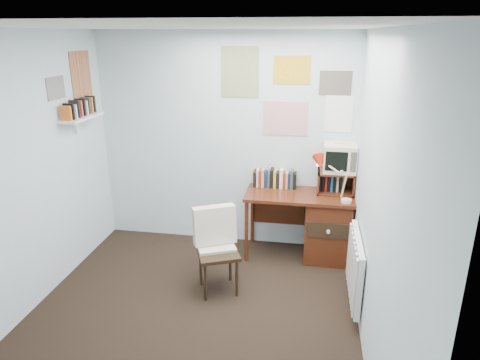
# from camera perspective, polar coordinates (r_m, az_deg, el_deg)

# --- Properties ---
(ground) EXTENTS (3.50, 3.50, 0.00)m
(ground) POSITION_cam_1_polar(r_m,az_deg,el_deg) (4.02, -7.09, -18.82)
(ground) COLOR black
(ground) RESTS_ON ground
(back_wall) EXTENTS (3.00, 0.02, 2.50)m
(back_wall) POSITION_cam_1_polar(r_m,az_deg,el_deg) (5.03, -2.04, 5.08)
(back_wall) COLOR silver
(back_wall) RESTS_ON ground
(left_wall) EXTENTS (0.02, 3.50, 2.50)m
(left_wall) POSITION_cam_1_polar(r_m,az_deg,el_deg) (4.10, -28.37, -0.48)
(left_wall) COLOR silver
(left_wall) RESTS_ON ground
(right_wall) EXTENTS (0.02, 3.50, 2.50)m
(right_wall) POSITION_cam_1_polar(r_m,az_deg,el_deg) (3.30, 17.83, -3.44)
(right_wall) COLOR silver
(right_wall) RESTS_ON ground
(ceiling) EXTENTS (3.00, 3.50, 0.02)m
(ceiling) POSITION_cam_1_polar(r_m,az_deg,el_deg) (3.19, -9.01, 19.54)
(ceiling) COLOR white
(ceiling) RESTS_ON back_wall
(desk) EXTENTS (1.20, 0.55, 0.76)m
(desk) POSITION_cam_1_polar(r_m,az_deg,el_deg) (4.96, 10.90, -5.84)
(desk) COLOR #4F2112
(desk) RESTS_ON ground
(desk_chair) EXTENTS (0.55, 0.54, 0.82)m
(desk_chair) POSITION_cam_1_polar(r_m,az_deg,el_deg) (4.26, -2.97, -9.77)
(desk_chair) COLOR black
(desk_chair) RESTS_ON ground
(desk_lamp) EXTENTS (0.36, 0.33, 0.42)m
(desk_lamp) POSITION_cam_1_polar(r_m,az_deg,el_deg) (4.61, 14.18, -0.47)
(desk_lamp) COLOR #B5210C
(desk_lamp) RESTS_ON desk
(tv_riser) EXTENTS (0.40, 0.30, 0.25)m
(tv_riser) POSITION_cam_1_polar(r_m,az_deg,el_deg) (4.89, 12.61, -0.25)
(tv_riser) COLOR #4F2112
(tv_riser) RESTS_ON desk
(crt_tv) EXTENTS (0.36, 0.33, 0.33)m
(crt_tv) POSITION_cam_1_polar(r_m,az_deg,el_deg) (4.82, 13.18, 3.09)
(crt_tv) COLOR beige
(crt_tv) RESTS_ON tv_riser
(book_row) EXTENTS (0.60, 0.14, 0.22)m
(book_row) POSITION_cam_1_polar(r_m,az_deg,el_deg) (4.96, 5.30, 0.25)
(book_row) COLOR #4F2112
(book_row) RESTS_ON desk
(radiator) EXTENTS (0.09, 0.80, 0.60)m
(radiator) POSITION_cam_1_polar(r_m,az_deg,el_deg) (4.14, 15.13, -11.19)
(radiator) COLOR white
(radiator) RESTS_ON right_wall
(wall_shelf) EXTENTS (0.20, 0.62, 0.24)m
(wall_shelf) POSITION_cam_1_polar(r_m,az_deg,el_deg) (4.84, -20.33, 7.87)
(wall_shelf) COLOR white
(wall_shelf) RESTS_ON left_wall
(posters_back) EXTENTS (1.20, 0.01, 0.90)m
(posters_back) POSITION_cam_1_polar(r_m,az_deg,el_deg) (4.82, 6.22, 11.65)
(posters_back) COLOR white
(posters_back) RESTS_ON back_wall
(posters_left) EXTENTS (0.01, 0.70, 0.60)m
(posters_left) POSITION_cam_1_polar(r_m,az_deg,el_deg) (4.84, -21.84, 12.26)
(posters_left) COLOR white
(posters_left) RESTS_ON left_wall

